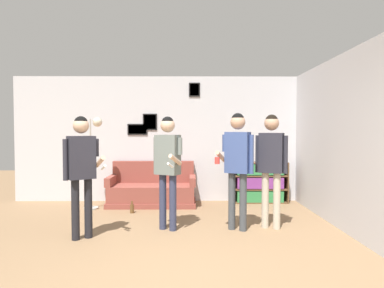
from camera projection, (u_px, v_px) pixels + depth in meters
ground_plane at (177, 286)px, 3.34m from camera, size 20.00×20.00×0.00m
wall_back at (183, 139)px, 7.44m from camera, size 7.30×0.08×2.70m
wall_right at (339, 142)px, 5.37m from camera, size 0.06×6.52×2.70m
couch at (152, 191)px, 7.05m from camera, size 1.78×0.80×0.88m
bookshelf at (259, 182)px, 7.26m from camera, size 1.18×0.30×0.86m
floor_lamp at (90, 141)px, 6.63m from camera, size 0.46×0.28×1.79m
person_player_foreground_left at (81, 163)px, 4.78m from camera, size 0.60×0.37×1.73m
person_player_foreground_center at (168, 160)px, 5.22m from camera, size 0.45×0.59×1.74m
person_watcher_holding_cup at (238, 157)px, 5.20m from camera, size 0.59×0.37×1.79m
person_spectator_near_bookshelf at (271, 158)px, 5.30m from camera, size 0.46×0.33×1.77m
bottle_on_floor at (132, 208)px, 6.33m from camera, size 0.07×0.07×0.22m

